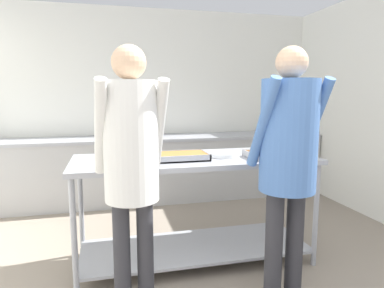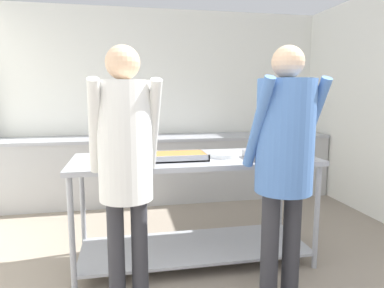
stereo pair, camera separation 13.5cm
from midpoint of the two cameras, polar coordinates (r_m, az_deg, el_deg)
wall_rear at (r=5.06m, az=-3.87°, el=6.77°), size 4.69×0.06×2.65m
back_counter at (r=4.80m, az=-3.20°, el=-3.93°), size 4.53×0.65×0.88m
serving_counter at (r=2.99m, az=1.68°, el=-7.93°), size 2.05×0.77×0.93m
sauce_pan at (r=3.05m, az=-10.76°, el=-1.03°), size 0.40×0.26×0.08m
serving_tray_vegetables at (r=2.82m, az=-1.05°, el=-2.07°), size 0.48×0.29×0.05m
plate_stack at (r=2.96m, az=6.58°, el=-1.78°), size 0.26×0.26×0.04m
serving_tray_roast at (r=2.95m, az=14.40°, el=-1.87°), size 0.41×0.30×0.05m
guest_serving_left at (r=2.36m, az=16.74°, el=-1.02°), size 0.50×0.38×1.77m
guest_serving_right at (r=2.16m, az=-9.30°, el=-1.63°), size 0.46×0.37×1.76m
water_bottle at (r=5.26m, az=15.33°, el=3.20°), size 0.06×0.06×0.29m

